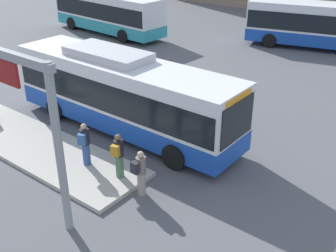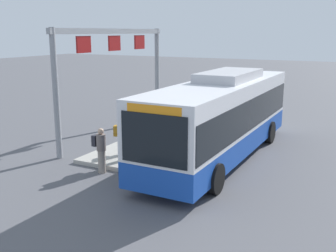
{
  "view_description": "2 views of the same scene",
  "coord_description": "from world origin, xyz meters",
  "views": [
    {
      "loc": [
        11.41,
        -11.67,
        8.36
      ],
      "look_at": [
        2.86,
        -0.63,
        1.3
      ],
      "focal_mm": 44.21,
      "sensor_mm": 36.0,
      "label": 1
    },
    {
      "loc": [
        15.03,
        5.43,
        5.02
      ],
      "look_at": [
        3.11,
        -0.79,
        1.89
      ],
      "focal_mm": 43.26,
      "sensor_mm": 36.0,
      "label": 2
    }
  ],
  "objects": [
    {
      "name": "bus_main",
      "position": [
        -0.01,
        0.0,
        1.81
      ],
      "size": [
        10.92,
        2.75,
        3.46
      ],
      "rotation": [
        0.0,
        0.0,
        -0.01
      ],
      "color": "#1947AD",
      "rests_on": "ground"
    },
    {
      "name": "platform_curb",
      "position": [
        -1.61,
        -3.43,
        0.08
      ],
      "size": [
        10.0,
        2.8,
        0.16
      ],
      "primitive_type": "cube",
      "color": "#B2ADA3",
      "rests_on": "ground"
    },
    {
      "name": "person_waiting_mid",
      "position": [
        1.04,
        -3.2,
        1.05
      ],
      "size": [
        0.51,
        0.6,
        1.67
      ],
      "rotation": [
        0.0,
        0.0,
        2.03
      ],
      "color": "#334C8C",
      "rests_on": "platform_curb"
    },
    {
      "name": "bus_background_left",
      "position": [
        2.16,
        17.66,
        1.78
      ],
      "size": [
        10.3,
        4.87,
        3.1
      ],
      "rotation": [
        0.0,
        0.0,
        3.39
      ],
      "color": "#1947AD",
      "rests_on": "ground"
    },
    {
      "name": "ground_plane",
      "position": [
        0.0,
        0.0,
        0.0
      ],
      "size": [
        120.0,
        120.0,
        0.0
      ],
      "primitive_type": "plane",
      "color": "#56565B"
    },
    {
      "name": "bus_background_right",
      "position": [
        -12.59,
        11.63,
        1.78
      ],
      "size": [
        10.36,
        3.19,
        3.1
      ],
      "rotation": [
        0.0,
        0.0,
        3.08
      ],
      "color": "teal",
      "rests_on": "ground"
    },
    {
      "name": "person_waiting_near",
      "position": [
        2.57,
        -3.04,
        1.05
      ],
      "size": [
        0.46,
        0.59,
        1.67
      ],
      "rotation": [
        0.0,
        0.0,
        1.91
      ],
      "color": "#476B4C",
      "rests_on": "platform_curb"
    },
    {
      "name": "person_boarding",
      "position": [
        3.72,
        -3.22,
        0.89
      ],
      "size": [
        0.38,
        0.55,
        1.67
      ],
      "rotation": [
        0.0,
        0.0,
        1.46
      ],
      "color": "gray",
      "rests_on": "ground"
    }
  ]
}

